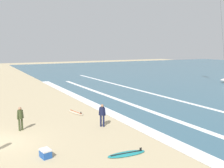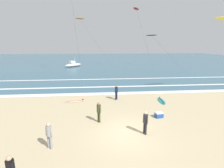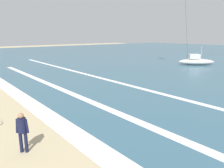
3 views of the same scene
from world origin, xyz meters
name	(u,v)px [view 2 (image 2 of 3)]	position (x,y,z in m)	size (l,w,h in m)	color
ground_plane	(127,133)	(0.00, 0.00, 0.00)	(160.00, 160.00, 0.00)	tan
ocean_surface	(103,60)	(0.00, 53.72, 0.01)	(140.00, 90.00, 0.01)	#386075
wave_foam_shoreline	(102,94)	(-1.45, 9.12, 0.01)	(47.56, 1.10, 0.01)	white
wave_foam_mid_break	(105,87)	(-0.95, 12.41, 0.01)	(45.72, 0.58, 0.01)	white
wave_foam_outer_break	(99,79)	(-1.75, 17.71, 0.01)	(58.85, 0.51, 0.01)	white
surfer_background_far	(145,121)	(1.15, -0.21, 0.96)	(0.32, 0.51, 1.60)	#232328
surfer_right_near	(116,91)	(0.03, 6.88, 0.96)	(0.40, 0.44, 1.60)	#141938
surfer_mid_group	(49,133)	(-4.71, -1.27, 0.96)	(0.48, 0.34, 1.60)	gray
surfer_left_near	(99,110)	(-1.89, 1.78, 0.96)	(0.32, 0.49, 1.60)	#384223
surfboard_left_pile	(162,101)	(4.72, 5.93, 0.05)	(0.83, 2.15, 0.25)	teal
surfboard_right_spare	(75,101)	(-4.34, 6.57, 0.05)	(2.18, 0.98, 0.25)	beige
kite_orange_low_near	(80,19)	(-7.11, 44.94, 13.57)	(10.74, 10.65, 13.91)	orange
kite_black_high_right	(152,35)	(12.89, 35.34, 8.23)	(6.15, 11.74, 8.50)	black
kite_red_mid_center	(136,9)	(7.68, 32.22, 14.16)	(3.91, 9.45, 14.49)	red
offshore_boat	(73,65)	(-8.50, 34.62, 0.55)	(4.77, 4.98, 2.70)	beige
cooler_box	(159,115)	(3.02, 2.19, 0.22)	(0.68, 0.55, 0.44)	#1E4C9E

